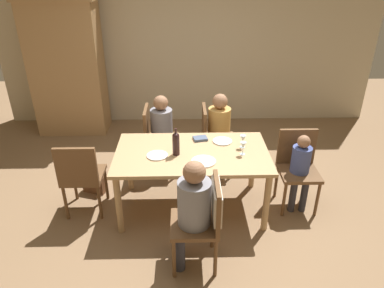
{
  "coord_description": "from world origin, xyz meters",
  "views": [
    {
      "loc": [
        -0.08,
        -3.47,
        2.66
      ],
      "look_at": [
        0.0,
        0.0,
        0.85
      ],
      "focal_mm": 33.55,
      "sensor_mm": 36.0,
      "label": 1
    }
  ],
  "objects_px": {
    "armoire_cabinet": "(67,67)",
    "person_man_bearded": "(221,127)",
    "chair_near": "(208,212)",
    "person_man_guest": "(191,207)",
    "person_child_small": "(301,166)",
    "chair_far_right": "(212,135)",
    "chair_right_end": "(297,163)",
    "handbag": "(94,184)",
    "dinner_plate_guest_left": "(204,161)",
    "person_woman_host": "(164,128)",
    "wine_glass_centre": "(243,139)",
    "dinner_plate_guest_right": "(222,141)",
    "chair_left_end": "(81,174)",
    "dining_table": "(192,159)",
    "wine_glass_near_left": "(243,146)",
    "chair_far_left": "(156,135)",
    "wine_bottle_tall_green": "(176,143)",
    "dinner_plate_host": "(157,155)"
  },
  "relations": [
    {
      "from": "armoire_cabinet",
      "to": "person_man_bearded",
      "type": "xyz_separation_m",
      "value": [
        2.36,
        -1.37,
        -0.45
      ]
    },
    {
      "from": "chair_left_end",
      "to": "person_man_bearded",
      "type": "bearing_deg",
      "value": 30.2
    },
    {
      "from": "armoire_cabinet",
      "to": "dining_table",
      "type": "bearing_deg",
      "value": -48.91
    },
    {
      "from": "person_man_guest",
      "to": "chair_far_right",
      "type": "bearing_deg",
      "value": -10.5
    },
    {
      "from": "armoire_cabinet",
      "to": "dinner_plate_guest_right",
      "type": "xyz_separation_m",
      "value": [
        2.31,
        -1.99,
        -0.34
      ]
    },
    {
      "from": "chair_near",
      "to": "chair_right_end",
      "type": "distance_m",
      "value": 1.46
    },
    {
      "from": "armoire_cabinet",
      "to": "wine_glass_centre",
      "type": "xyz_separation_m",
      "value": [
        2.52,
        -2.14,
        -0.24
      ]
    },
    {
      "from": "chair_near",
      "to": "wine_bottle_tall_green",
      "type": "xyz_separation_m",
      "value": [
        -0.3,
        0.82,
        0.29
      ]
    },
    {
      "from": "person_woman_host",
      "to": "wine_glass_centre",
      "type": "xyz_separation_m",
      "value": [
        0.93,
        -0.77,
        0.22
      ]
    },
    {
      "from": "chair_near",
      "to": "person_man_guest",
      "type": "xyz_separation_m",
      "value": [
        -0.15,
        -0.0,
        0.06
      ]
    },
    {
      "from": "armoire_cabinet",
      "to": "handbag",
      "type": "relative_size",
      "value": 7.79
    },
    {
      "from": "chair_near",
      "to": "dinner_plate_guest_right",
      "type": "height_order",
      "value": "chair_near"
    },
    {
      "from": "chair_left_end",
      "to": "wine_glass_near_left",
      "type": "bearing_deg",
      "value": 0.74
    },
    {
      "from": "armoire_cabinet",
      "to": "person_child_small",
      "type": "bearing_deg",
      "value": -35.4
    },
    {
      "from": "chair_near",
      "to": "person_man_guest",
      "type": "height_order",
      "value": "person_man_guest"
    },
    {
      "from": "dining_table",
      "to": "chair_right_end",
      "type": "distance_m",
      "value": 1.24
    },
    {
      "from": "dinner_plate_host",
      "to": "dinner_plate_guest_right",
      "type": "xyz_separation_m",
      "value": [
        0.74,
        0.32,
        0.0
      ]
    },
    {
      "from": "wine_glass_centre",
      "to": "person_woman_host",
      "type": "bearing_deg",
      "value": 140.54
    },
    {
      "from": "chair_far_right",
      "to": "wine_glass_near_left",
      "type": "height_order",
      "value": "chair_far_right"
    },
    {
      "from": "armoire_cabinet",
      "to": "person_man_guest",
      "type": "height_order",
      "value": "armoire_cabinet"
    },
    {
      "from": "person_man_guest",
      "to": "chair_left_end",
      "type": "bearing_deg",
      "value": 57.09
    },
    {
      "from": "dinner_plate_host",
      "to": "chair_far_left",
      "type": "bearing_deg",
      "value": 95.5
    },
    {
      "from": "dinner_plate_guest_left",
      "to": "chair_left_end",
      "type": "bearing_deg",
      "value": 174.43
    },
    {
      "from": "person_man_bearded",
      "to": "wine_bottle_tall_green",
      "type": "height_order",
      "value": "person_man_bearded"
    },
    {
      "from": "armoire_cabinet",
      "to": "person_woman_host",
      "type": "relative_size",
      "value": 1.99
    },
    {
      "from": "person_man_guest",
      "to": "dinner_plate_host",
      "type": "height_order",
      "value": "person_man_guest"
    },
    {
      "from": "person_man_guest",
      "to": "wine_glass_centre",
      "type": "height_order",
      "value": "person_man_guest"
    },
    {
      "from": "chair_far_right",
      "to": "chair_near",
      "type": "bearing_deg",
      "value": -5.66
    },
    {
      "from": "wine_bottle_tall_green",
      "to": "wine_glass_centre",
      "type": "relative_size",
      "value": 2.09
    },
    {
      "from": "wine_bottle_tall_green",
      "to": "person_woman_host",
      "type": "bearing_deg",
      "value": 101.33
    },
    {
      "from": "chair_far_left",
      "to": "chair_left_end",
      "type": "height_order",
      "value": "same"
    },
    {
      "from": "chair_right_end",
      "to": "person_man_guest",
      "type": "height_order",
      "value": "person_man_guest"
    },
    {
      "from": "person_woman_host",
      "to": "person_man_guest",
      "type": "relative_size",
      "value": 0.97
    },
    {
      "from": "chair_far_right",
      "to": "chair_right_end",
      "type": "bearing_deg",
      "value": 50.17
    },
    {
      "from": "dining_table",
      "to": "person_man_bearded",
      "type": "height_order",
      "value": "person_man_bearded"
    },
    {
      "from": "wine_bottle_tall_green",
      "to": "dinner_plate_guest_right",
      "type": "bearing_deg",
      "value": 28.52
    },
    {
      "from": "person_child_small",
      "to": "handbag",
      "type": "height_order",
      "value": "person_child_small"
    },
    {
      "from": "handbag",
      "to": "dinner_plate_guest_left",
      "type": "bearing_deg",
      "value": -22.87
    },
    {
      "from": "chair_far_right",
      "to": "dinner_plate_guest_right",
      "type": "distance_m",
      "value": 0.67
    },
    {
      "from": "wine_bottle_tall_green",
      "to": "dinner_plate_host",
      "type": "bearing_deg",
      "value": -170.98
    },
    {
      "from": "chair_left_end",
      "to": "person_child_small",
      "type": "bearing_deg",
      "value": 1.47
    },
    {
      "from": "person_man_bearded",
      "to": "wine_bottle_tall_green",
      "type": "bearing_deg",
      "value": -32.46
    },
    {
      "from": "chair_near",
      "to": "wine_glass_near_left",
      "type": "distance_m",
      "value": 0.95
    },
    {
      "from": "wine_glass_near_left",
      "to": "chair_far_right",
      "type": "bearing_deg",
      "value": 105.39
    },
    {
      "from": "armoire_cabinet",
      "to": "dinner_plate_host",
      "type": "distance_m",
      "value": 2.82
    },
    {
      "from": "armoire_cabinet",
      "to": "dinner_plate_guest_right",
      "type": "height_order",
      "value": "armoire_cabinet"
    },
    {
      "from": "chair_near",
      "to": "person_woman_host",
      "type": "height_order",
      "value": "person_woman_host"
    },
    {
      "from": "wine_glass_centre",
      "to": "handbag",
      "type": "bearing_deg",
      "value": 172.14
    },
    {
      "from": "armoire_cabinet",
      "to": "chair_far_left",
      "type": "height_order",
      "value": "armoire_cabinet"
    },
    {
      "from": "dining_table",
      "to": "wine_glass_near_left",
      "type": "height_order",
      "value": "wine_glass_near_left"
    }
  ]
}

